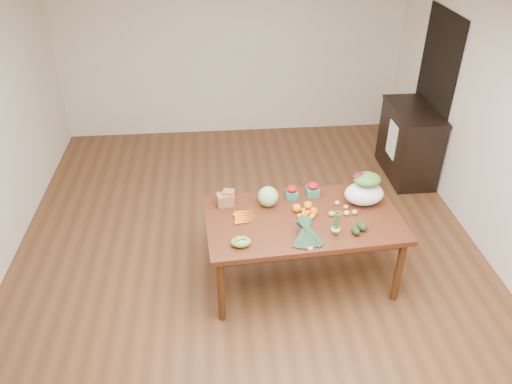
{
  "coord_description": "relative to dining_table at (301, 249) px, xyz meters",
  "views": [
    {
      "loc": [
        -0.3,
        -4.13,
        3.48
      ],
      "look_at": [
        0.08,
        0.0,
        0.77
      ],
      "focal_mm": 35.0,
      "sensor_mm": 36.0,
      "label": 1
    }
  ],
  "objects": [
    {
      "name": "floor",
      "position": [
        -0.48,
        0.44,
        -0.38
      ],
      "size": [
        6.0,
        6.0,
        0.0
      ],
      "primitive_type": "plane",
      "color": "brown",
      "rests_on": "ground"
    },
    {
      "name": "doorway_dark",
      "position": [
        2.0,
        2.04,
        0.68
      ],
      "size": [
        0.02,
        1.0,
        2.1
      ],
      "primitive_type": "cube",
      "color": "black",
      "rests_on": "floor"
    },
    {
      "name": "room_walls",
      "position": [
        -0.48,
        0.44,
        0.97
      ],
      "size": [
        5.02,
        6.02,
        2.7
      ],
      "color": "silver",
      "rests_on": "floor"
    },
    {
      "name": "strawberry_basket_a",
      "position": [
        -0.06,
        0.34,
        0.43
      ],
      "size": [
        0.12,
        0.12,
        0.1
      ],
      "primitive_type": null,
      "rotation": [
        0.0,
        0.0,
        0.06
      ],
      "color": "#BC0D0C",
      "rests_on": "dining_table"
    },
    {
      "name": "kale_bunch",
      "position": [
        -0.03,
        -0.36,
        0.45
      ],
      "size": [
        0.34,
        0.42,
        0.16
      ],
      "primitive_type": null,
      "rotation": [
        0.0,
        0.0,
        0.06
      ],
      "color": "#153120",
      "rests_on": "dining_table"
    },
    {
      "name": "mandarin_cluster",
      "position": [
        0.04,
        0.0,
        0.41
      ],
      "size": [
        0.19,
        0.19,
        0.08
      ],
      "primitive_type": null,
      "rotation": [
        0.0,
        0.0,
        0.06
      ],
      "color": "orange",
      "rests_on": "dining_table"
    },
    {
      "name": "orange_b",
      "position": [
        0.06,
        0.13,
        0.42
      ],
      "size": [
        0.08,
        0.08,
        0.08
      ],
      "primitive_type": "sphere",
      "color": "orange",
      "rests_on": "dining_table"
    },
    {
      "name": "avocado_a",
      "position": [
        0.42,
        -0.29,
        0.41
      ],
      "size": [
        0.1,
        0.12,
        0.07
      ],
      "primitive_type": "ellipsoid",
      "rotation": [
        0.0,
        0.0,
        0.3
      ],
      "color": "black",
      "rests_on": "dining_table"
    },
    {
      "name": "orange_a",
      "position": [
        -0.05,
        0.1,
        0.42
      ],
      "size": [
        0.08,
        0.08,
        0.08
      ],
      "primitive_type": "sphere",
      "color": "orange",
      "rests_on": "dining_table"
    },
    {
      "name": "cabbage",
      "position": [
        -0.31,
        0.23,
        0.47
      ],
      "size": [
        0.2,
        0.2,
        0.2
      ],
      "primitive_type": "sphere",
      "color": "#87B86A",
      "rests_on": "dining_table"
    },
    {
      "name": "salad_bag",
      "position": [
        0.62,
        0.19,
        0.52
      ],
      "size": [
        0.39,
        0.31,
        0.29
      ],
      "primitive_type": null,
      "rotation": [
        0.0,
        0.0,
        0.06
      ],
      "color": "white",
      "rests_on": "dining_table"
    },
    {
      "name": "dining_table",
      "position": [
        0.0,
        0.0,
        0.0
      ],
      "size": [
        1.87,
        1.12,
        0.75
      ],
      "primitive_type": "cube",
      "rotation": [
        0.0,
        0.0,
        0.06
      ],
      "color": "#4F2512",
      "rests_on": "floor"
    },
    {
      "name": "avocado_b",
      "position": [
        0.49,
        -0.23,
        0.42
      ],
      "size": [
        0.11,
        0.14,
        0.08
      ],
      "primitive_type": "ellipsoid",
      "rotation": [
        0.0,
        0.0,
        0.3
      ],
      "color": "black",
      "rests_on": "dining_table"
    },
    {
      "name": "potato_b",
      "position": [
        0.41,
        -0.0,
        0.4
      ],
      "size": [
        0.06,
        0.05,
        0.05
      ],
      "primitive_type": "ellipsoid",
      "color": "#DBAF7E",
      "rests_on": "dining_table"
    },
    {
      "name": "strawberry_basket_b",
      "position": [
        0.15,
        0.37,
        0.43
      ],
      "size": [
        0.13,
        0.13,
        0.11
      ],
      "primitive_type": null,
      "rotation": [
        0.0,
        0.0,
        0.06
      ],
      "color": "#B30B21",
      "rests_on": "dining_table"
    },
    {
      "name": "potato_e",
      "position": [
        0.48,
        0.01,
        0.4
      ],
      "size": [
        0.06,
        0.05,
        0.05
      ],
      "primitive_type": "ellipsoid",
      "color": "tan",
      "rests_on": "dining_table"
    },
    {
      "name": "cabinet",
      "position": [
        1.74,
        1.89,
        0.1
      ],
      "size": [
        0.52,
        1.02,
        0.94
      ],
      "primitive_type": "cube",
      "color": "black",
      "rests_on": "floor"
    },
    {
      "name": "paper_bag",
      "position": [
        -0.71,
        0.27,
        0.45
      ],
      "size": [
        0.22,
        0.19,
        0.15
      ],
      "primitive_type": null,
      "rotation": [
        0.0,
        0.0,
        0.06
      ],
      "color": "brown",
      "rests_on": "dining_table"
    },
    {
      "name": "asparagus_bundle",
      "position": [
        0.24,
        -0.28,
        0.5
      ],
      "size": [
        0.09,
        0.12,
        0.26
      ],
      "primitive_type": null,
      "rotation": [
        0.15,
        0.0,
        0.06
      ],
      "color": "#477535",
      "rests_on": "dining_table"
    },
    {
      "name": "potato_d",
      "position": [
        0.36,
        0.17,
        0.4
      ],
      "size": [
        0.05,
        0.05,
        0.04
      ],
      "primitive_type": "ellipsoid",
      "color": "tan",
      "rests_on": "dining_table"
    },
    {
      "name": "dish_towel",
      "position": [
        1.48,
        1.84,
        0.18
      ],
      "size": [
        0.02,
        0.28,
        0.45
      ],
      "primitive_type": "cube",
      "color": "white",
      "rests_on": "cabinet"
    },
    {
      "name": "potato_c",
      "position": [
        0.43,
        0.11,
        0.39
      ],
      "size": [
        0.04,
        0.04,
        0.04
      ],
      "primitive_type": "ellipsoid",
      "color": "#D1C278",
      "rests_on": "dining_table"
    },
    {
      "name": "carrots",
      "position": [
        -0.54,
        0.04,
        0.39
      ],
      "size": [
        0.23,
        0.23,
        0.03
      ],
      "primitive_type": null,
      "rotation": [
        0.0,
        0.0,
        0.06
      ],
      "color": "orange",
      "rests_on": "dining_table"
    },
    {
      "name": "orange_c",
      "position": [
        0.1,
        0.03,
        0.41
      ],
      "size": [
        0.08,
        0.08,
        0.08
      ],
      "primitive_type": "sphere",
      "color": "#FC5B0F",
      "rests_on": "dining_table"
    },
    {
      "name": "snap_pea_bag",
      "position": [
        -0.61,
        -0.36,
        0.41
      ],
      "size": [
        0.17,
        0.13,
        0.08
      ],
      "primitive_type": "ellipsoid",
      "color": "#68A738",
      "rests_on": "dining_table"
    },
    {
      "name": "potato_a",
      "position": [
        0.26,
        0.0,
        0.4
      ],
      "size": [
        0.06,
        0.05,
        0.05
      ],
      "primitive_type": "ellipsoid",
      "color": "tan",
      "rests_on": "dining_table"
    }
  ]
}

